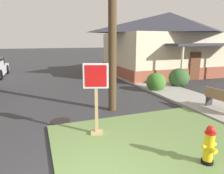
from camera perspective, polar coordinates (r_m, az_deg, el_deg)
grass_corner_patch at (r=6.17m, az=12.15°, el=-14.96°), size 5.67×4.47×0.08m
sidewalk_strip at (r=11.22m, az=19.48°, el=-2.52°), size 2.20×14.76×0.12m
fire_hydrant at (r=5.38m, az=25.37°, el=-14.57°), size 0.38×0.34×0.93m
stop_sign at (r=6.10m, az=-4.39°, el=-3.78°), size 0.70×0.38×2.18m
manhole_cover at (r=7.83m, az=-14.10°, el=-9.15°), size 0.70×0.70×0.02m
corner_house at (r=18.79m, az=15.39°, el=11.71°), size 10.30×8.40×5.20m
shrub_near_porch at (r=13.51m, az=18.12°, el=2.44°), size 1.27×1.27×1.20m
shrub_by_curb at (r=12.10m, az=12.15°, el=1.36°), size 1.13×1.13×1.08m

